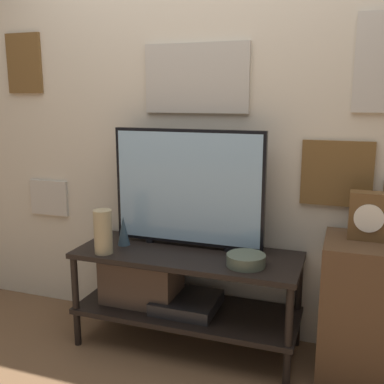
{
  "coord_description": "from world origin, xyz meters",
  "views": [
    {
      "loc": [
        0.84,
        -2.01,
        1.45
      ],
      "look_at": [
        0.03,
        0.29,
        0.94
      ],
      "focal_mm": 42.0,
      "sensor_mm": 36.0,
      "label": 1
    }
  ],
  "objects": [
    {
      "name": "mantel_clock",
      "position": [
        0.95,
        0.36,
        0.86
      ],
      "size": [
        0.19,
        0.11,
        0.24
      ],
      "color": "brown",
      "rests_on": "side_table"
    },
    {
      "name": "wall_back",
      "position": [
        0.0,
        0.58,
        1.36
      ],
      "size": [
        6.4,
        0.08,
        2.7
      ],
      "color": "beige",
      "rests_on": "ground_plane"
    },
    {
      "name": "side_table",
      "position": [
        0.93,
        0.32,
        0.37
      ],
      "size": [
        0.37,
        0.42,
        0.74
      ],
      "color": "#513823",
      "rests_on": "ground_plane"
    },
    {
      "name": "vase_tall_ceramic",
      "position": [
        -0.45,
        0.12,
        0.7
      ],
      "size": [
        0.1,
        0.1,
        0.25
      ],
      "color": "tan",
      "rests_on": "media_console"
    },
    {
      "name": "vase_slim_bronze",
      "position": [
        -0.41,
        0.29,
        0.67
      ],
      "size": [
        0.07,
        0.07,
        0.18
      ],
      "color": "#2D4251",
      "rests_on": "media_console"
    },
    {
      "name": "television",
      "position": [
        -0.03,
        0.39,
        0.93
      ],
      "size": [
        0.91,
        0.05,
        0.7
      ],
      "color": "black",
      "rests_on": "media_console"
    },
    {
      "name": "vase_wide_bowl",
      "position": [
        0.36,
        0.2,
        0.61
      ],
      "size": [
        0.21,
        0.21,
        0.06
      ],
      "color": "#4C5647",
      "rests_on": "media_console"
    },
    {
      "name": "media_console",
      "position": [
        -0.11,
        0.29,
        0.36
      ],
      "size": [
        1.29,
        0.49,
        0.58
      ],
      "color": "black",
      "rests_on": "ground_plane"
    },
    {
      "name": "ground_plane",
      "position": [
        0.0,
        0.0,
        0.0
      ],
      "size": [
        12.0,
        12.0,
        0.0
      ],
      "primitive_type": "plane",
      "color": "brown"
    }
  ]
}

